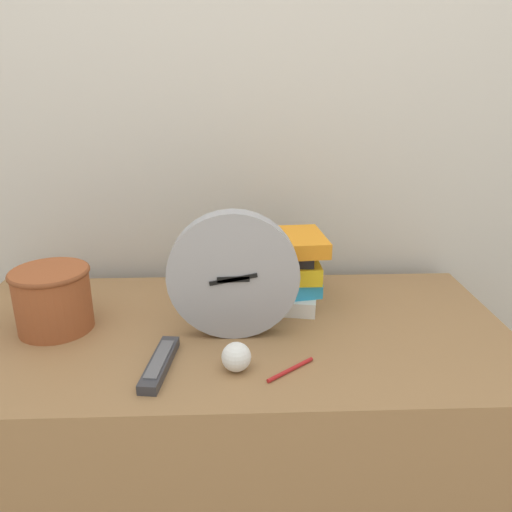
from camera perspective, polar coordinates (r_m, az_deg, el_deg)
The scene contains 8 objects.
wall_back at distance 1.42m, azimuth -3.20°, elevation 14.77°, with size 6.00×0.04×2.40m.
desk at distance 1.39m, azimuth -2.76°, elevation -22.48°, with size 1.29×0.63×0.78m.
desk_clock at distance 1.07m, azimuth -2.60°, elevation -2.27°, with size 0.29×0.05×0.29m.
book_stack at distance 1.24m, azimuth 2.54°, elevation -1.42°, with size 0.24×0.21×0.18m.
basket at distance 1.22m, azimuth -22.21°, elevation -4.39°, with size 0.18×0.18×0.14m.
tv_remote at distance 1.03m, azimuth -10.94°, elevation -11.96°, with size 0.06×0.19×0.02m.
crumpled_paper_ball at distance 1.00m, azimuth -2.27°, elevation -11.45°, with size 0.06×0.06×0.06m.
pen at distance 1.01m, azimuth 3.97°, elevation -12.82°, with size 0.10×0.08×0.01m.
Camera 1 is at (0.02, -0.71, 1.33)m, focal length 35.00 mm.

